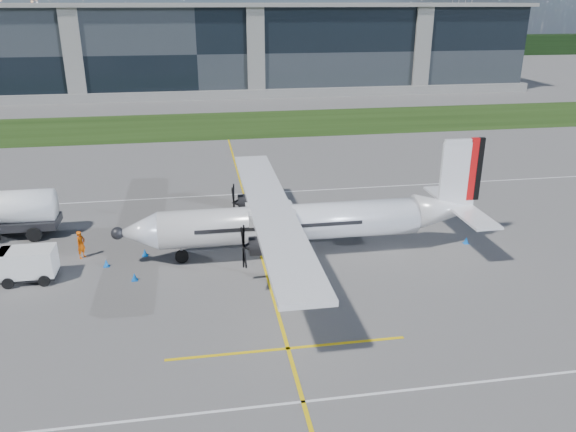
{
  "coord_description": "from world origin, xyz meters",
  "views": [
    {
      "loc": [
        -0.84,
        -29.21,
        16.11
      ],
      "look_at": [
        4.83,
        5.01,
        2.73
      ],
      "focal_mm": 35.0,
      "sensor_mm": 36.0,
      "label": 1
    }
  ],
  "objects_px": {
    "pylon_east": "(462,4)",
    "safety_cone_nose_stbd": "(145,252)",
    "safety_cone_fwd": "(106,263)",
    "safety_cone_stbdwing": "(247,191)",
    "safety_cone_tail": "(466,240)",
    "baggage_tug": "(28,265)",
    "turboprop_aircraft": "(305,201)",
    "safety_cone_nose_port": "(134,277)",
    "ground_crew_person": "(81,243)"
  },
  "relations": [
    {
      "from": "safety_cone_nose_stbd",
      "to": "safety_cone_fwd",
      "type": "bearing_deg",
      "value": -151.7
    },
    {
      "from": "turboprop_aircraft",
      "to": "safety_cone_nose_stbd",
      "type": "distance_m",
      "value": 11.3
    },
    {
      "from": "baggage_tug",
      "to": "safety_cone_nose_port",
      "type": "relative_size",
      "value": 6.85
    },
    {
      "from": "pylon_east",
      "to": "safety_cone_nose_stbd",
      "type": "bearing_deg",
      "value": -121.97
    },
    {
      "from": "safety_cone_stbdwing",
      "to": "safety_cone_fwd",
      "type": "relative_size",
      "value": 1.0
    },
    {
      "from": "ground_crew_person",
      "to": "safety_cone_tail",
      "type": "bearing_deg",
      "value": -62.39
    },
    {
      "from": "turboprop_aircraft",
      "to": "safety_cone_fwd",
      "type": "bearing_deg",
      "value": 179.08
    },
    {
      "from": "pylon_east",
      "to": "safety_cone_tail",
      "type": "relative_size",
      "value": 60.0
    },
    {
      "from": "safety_cone_stbdwing",
      "to": "safety_cone_nose_stbd",
      "type": "relative_size",
      "value": 1.0
    },
    {
      "from": "pylon_east",
      "to": "baggage_tug",
      "type": "height_order",
      "value": "pylon_east"
    },
    {
      "from": "turboprop_aircraft",
      "to": "safety_cone_stbdwing",
      "type": "bearing_deg",
      "value": 101.08
    },
    {
      "from": "baggage_tug",
      "to": "safety_cone_nose_stbd",
      "type": "bearing_deg",
      "value": 20.14
    },
    {
      "from": "pylon_east",
      "to": "safety_cone_fwd",
      "type": "xyz_separation_m",
      "value": [
        -92.09,
        -145.04,
        -14.75
      ]
    },
    {
      "from": "baggage_tug",
      "to": "ground_crew_person",
      "type": "height_order",
      "value": "ground_crew_person"
    },
    {
      "from": "baggage_tug",
      "to": "safety_cone_fwd",
      "type": "bearing_deg",
      "value": 15.33
    },
    {
      "from": "safety_cone_nose_port",
      "to": "safety_cone_nose_stbd",
      "type": "bearing_deg",
      "value": 83.93
    },
    {
      "from": "baggage_tug",
      "to": "ground_crew_person",
      "type": "bearing_deg",
      "value": 48.04
    },
    {
      "from": "turboprop_aircraft",
      "to": "baggage_tug",
      "type": "height_order",
      "value": "turboprop_aircraft"
    },
    {
      "from": "baggage_tug",
      "to": "safety_cone_nose_stbd",
      "type": "height_order",
      "value": "baggage_tug"
    },
    {
      "from": "baggage_tug",
      "to": "ground_crew_person",
      "type": "distance_m",
      "value": 3.86
    },
    {
      "from": "ground_crew_person",
      "to": "safety_cone_nose_stbd",
      "type": "bearing_deg",
      "value": -63.84
    },
    {
      "from": "baggage_tug",
      "to": "ground_crew_person",
      "type": "relative_size",
      "value": 1.58
    },
    {
      "from": "safety_cone_tail",
      "to": "safety_cone_nose_port",
      "type": "distance_m",
      "value": 22.75
    },
    {
      "from": "baggage_tug",
      "to": "safety_cone_fwd",
      "type": "height_order",
      "value": "baggage_tug"
    },
    {
      "from": "ground_crew_person",
      "to": "safety_cone_fwd",
      "type": "xyz_separation_m",
      "value": [
        1.76,
        -1.68,
        -0.84
      ]
    },
    {
      "from": "safety_cone_tail",
      "to": "safety_cone_nose_port",
      "type": "height_order",
      "value": "same"
    },
    {
      "from": "turboprop_aircraft",
      "to": "baggage_tug",
      "type": "bearing_deg",
      "value": -176.76
    },
    {
      "from": "safety_cone_fwd",
      "to": "safety_cone_nose_stbd",
      "type": "distance_m",
      "value": 2.66
    },
    {
      "from": "safety_cone_stbdwing",
      "to": "safety_cone_nose_stbd",
      "type": "xyz_separation_m",
      "value": [
        -8.01,
        -11.87,
        0.0
      ]
    },
    {
      "from": "safety_cone_nose_stbd",
      "to": "safety_cone_nose_port",
      "type": "xyz_separation_m",
      "value": [
        -0.38,
        -3.54,
        0.0
      ]
    },
    {
      "from": "safety_cone_nose_port",
      "to": "pylon_east",
      "type": "bearing_deg",
      "value": 58.54
    },
    {
      "from": "safety_cone_stbdwing",
      "to": "safety_cone_nose_stbd",
      "type": "height_order",
      "value": "same"
    },
    {
      "from": "baggage_tug",
      "to": "safety_cone_nose_stbd",
      "type": "distance_m",
      "value": 7.16
    },
    {
      "from": "baggage_tug",
      "to": "ground_crew_person",
      "type": "xyz_separation_m",
      "value": [
        2.58,
        2.87,
        0.06
      ]
    },
    {
      "from": "pylon_east",
      "to": "ground_crew_person",
      "type": "relative_size",
      "value": 13.81
    },
    {
      "from": "turboprop_aircraft",
      "to": "safety_cone_nose_port",
      "type": "xyz_separation_m",
      "value": [
        -11.0,
        -2.06,
        -3.55
      ]
    },
    {
      "from": "turboprop_aircraft",
      "to": "pylon_east",
      "type": "bearing_deg",
      "value": 61.42
    },
    {
      "from": "ground_crew_person",
      "to": "safety_cone_fwd",
      "type": "relative_size",
      "value": 4.35
    },
    {
      "from": "baggage_tug",
      "to": "safety_cone_nose_port",
      "type": "bearing_deg",
      "value": -9.74
    },
    {
      "from": "safety_cone_stbdwing",
      "to": "safety_cone_tail",
      "type": "distance_m",
      "value": 19.63
    },
    {
      "from": "safety_cone_tail",
      "to": "baggage_tug",
      "type": "bearing_deg",
      "value": -178.32
    },
    {
      "from": "pylon_east",
      "to": "safety_cone_fwd",
      "type": "relative_size",
      "value": 60.0
    },
    {
      "from": "turboprop_aircraft",
      "to": "safety_cone_tail",
      "type": "relative_size",
      "value": 50.64
    },
    {
      "from": "safety_cone_nose_stbd",
      "to": "safety_cone_tail",
      "type": "bearing_deg",
      "value": -4.11
    },
    {
      "from": "pylon_east",
      "to": "safety_cone_nose_stbd",
      "type": "height_order",
      "value": "pylon_east"
    },
    {
      "from": "baggage_tug",
      "to": "safety_cone_stbdwing",
      "type": "xyz_separation_m",
      "value": [
        14.7,
        14.32,
        -0.78
      ]
    },
    {
      "from": "safety_cone_nose_stbd",
      "to": "baggage_tug",
      "type": "bearing_deg",
      "value": -159.86
    },
    {
      "from": "safety_cone_nose_port",
      "to": "turboprop_aircraft",
      "type": "bearing_deg",
      "value": 10.63
    },
    {
      "from": "pylon_east",
      "to": "ground_crew_person",
      "type": "height_order",
      "value": "pylon_east"
    },
    {
      "from": "safety_cone_nose_stbd",
      "to": "safety_cone_tail",
      "type": "height_order",
      "value": "same"
    }
  ]
}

